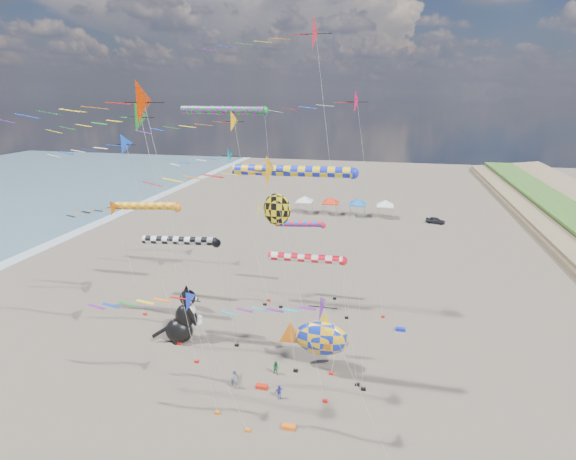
% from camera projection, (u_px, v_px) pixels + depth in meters
% --- Properties ---
extents(ground, '(260.00, 260.00, 0.00)m').
position_uv_depth(ground, '(220.00, 455.00, 28.44)').
color(ground, brown).
rests_on(ground, ground).
extents(delta_kite_0, '(10.62, 2.53, 21.57)m').
position_uv_depth(delta_kite_0, '(137.00, 120.00, 33.03)').
color(delta_kite_0, '#0D8220').
rests_on(delta_kite_0, ground).
extents(delta_kite_1, '(13.10, 2.44, 18.44)m').
position_uv_depth(delta_kite_1, '(251.00, 173.00, 29.46)').
color(delta_kite_1, orange).
rests_on(delta_kite_1, ground).
extents(delta_kite_2, '(10.50, 2.11, 16.82)m').
position_uv_depth(delta_kite_2, '(223.00, 159.00, 45.88)').
color(delta_kite_2, '#12C4C7').
rests_on(delta_kite_2, ground).
extents(delta_kite_3, '(14.83, 2.88, 22.97)m').
position_uv_depth(delta_kite_3, '(123.00, 105.00, 26.91)').
color(delta_kite_3, '#C62B00').
rests_on(delta_kite_3, ground).
extents(delta_kite_4, '(12.81, 2.26, 22.39)m').
position_uv_depth(delta_kite_4, '(346.00, 105.00, 40.64)').
color(delta_kite_4, '#E30D44').
rests_on(delta_kite_4, ground).
extents(delta_kite_5, '(7.68, 1.67, 12.20)m').
position_uv_depth(delta_kite_5, '(103.00, 210.00, 43.84)').
color(delta_kite_5, '#D85904').
rests_on(delta_kite_5, ground).
extents(delta_kite_6, '(11.32, 1.62, 9.86)m').
position_uv_depth(delta_kite_6, '(159.00, 308.00, 29.12)').
color(delta_kite_6, '#1431D7').
rests_on(delta_kite_6, ground).
extents(delta_kite_7, '(10.52, 1.92, 10.76)m').
position_uv_depth(delta_kite_7, '(311.00, 320.00, 25.83)').
color(delta_kite_7, '#5D1E8E').
rests_on(delta_kite_7, ground).
extents(delta_kite_8, '(12.84, 2.19, 20.54)m').
position_uv_depth(delta_kite_8, '(219.00, 124.00, 43.80)').
color(delta_kite_8, yellow).
rests_on(delta_kite_8, ground).
extents(delta_kite_9, '(10.22, 1.97, 18.90)m').
position_uv_depth(delta_kite_9, '(120.00, 149.00, 36.60)').
color(delta_kite_9, blue).
rests_on(delta_kite_9, ground).
extents(delta_kite_10, '(14.60, 3.17, 28.64)m').
position_uv_depth(delta_kite_10, '(305.00, 34.00, 38.70)').
color(delta_kite_10, red).
rests_on(delta_kite_10, ground).
extents(windsock_0, '(7.23, 0.69, 10.69)m').
position_uv_depth(windsock_0, '(310.00, 259.00, 32.99)').
color(windsock_0, red).
rests_on(windsock_0, ground).
extents(windsock_1, '(6.89, 0.65, 8.80)m').
position_uv_depth(windsock_1, '(302.00, 225.00, 48.16)').
color(windsock_1, red).
rests_on(windsock_1, ground).
extents(windsock_2, '(10.13, 0.78, 17.21)m').
position_uv_depth(windsock_2, '(297.00, 172.00, 30.86)').
color(windsock_2, '#1524D8').
rests_on(windsock_2, ground).
extents(windsock_3, '(10.12, 0.82, 20.77)m').
position_uv_depth(windsock_3, '(227.00, 111.00, 43.08)').
color(windsock_3, '#167D2F').
rests_on(windsock_3, ground).
extents(windsock_4, '(8.40, 0.78, 10.14)m').
position_uv_depth(windsock_4, '(184.00, 241.00, 38.76)').
color(windsock_4, black).
rests_on(windsock_4, ground).
extents(windsock_5, '(8.90, 0.87, 10.90)m').
position_uv_depth(windsock_5, '(150.00, 206.00, 47.60)').
color(windsock_5, orange).
rests_on(windsock_5, ground).
extents(angelfish_kite, '(3.74, 3.02, 14.48)m').
position_uv_depth(angelfish_kite, '(274.00, 211.00, 35.41)').
color(angelfish_kite, yellow).
rests_on(angelfish_kite, ground).
extents(cat_inflatable, '(4.37, 3.30, 5.29)m').
position_uv_depth(cat_inflatable, '(181.00, 315.00, 40.84)').
color(cat_inflatable, black).
rests_on(cat_inflatable, ground).
extents(fish_inflatable, '(6.02, 2.22, 4.96)m').
position_uv_depth(fish_inflatable, '(321.00, 338.00, 36.93)').
color(fish_inflatable, '#122DB7').
rests_on(fish_inflatable, ground).
extents(person_adult, '(0.67, 0.54, 1.59)m').
position_uv_depth(person_adult, '(235.00, 379.00, 34.62)').
color(person_adult, slate).
rests_on(person_adult, ground).
extents(child_green, '(0.67, 0.57, 1.20)m').
position_uv_depth(child_green, '(276.00, 368.00, 36.40)').
color(child_green, '#1E6F33').
rests_on(child_green, ground).
extents(child_blue, '(0.71, 0.64, 1.16)m').
position_uv_depth(child_blue, '(279.00, 392.00, 33.52)').
color(child_blue, '#2D30AD').
rests_on(child_blue, ground).
extents(kite_bag_0, '(0.90, 0.44, 0.30)m').
position_uv_depth(kite_bag_0, '(262.00, 387.00, 34.81)').
color(kite_bag_0, red).
rests_on(kite_bag_0, ground).
extents(kite_bag_1, '(0.90, 0.44, 0.30)m').
position_uv_depth(kite_bag_1, '(289.00, 427.00, 30.62)').
color(kite_bag_1, orange).
rests_on(kite_bag_1, ground).
extents(kite_bag_2, '(0.90, 0.44, 0.30)m').
position_uv_depth(kite_bag_2, '(400.00, 329.00, 43.23)').
color(kite_bag_2, '#1420CB').
rests_on(kite_bag_2, ground).
extents(tent_row, '(19.20, 4.20, 3.80)m').
position_uv_depth(tent_row, '(344.00, 199.00, 83.13)').
color(tent_row, white).
rests_on(tent_row, ground).
extents(parked_car, '(3.54, 2.18, 1.13)m').
position_uv_depth(parked_car, '(435.00, 220.00, 78.57)').
color(parked_car, '#26262D').
rests_on(parked_car, ground).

